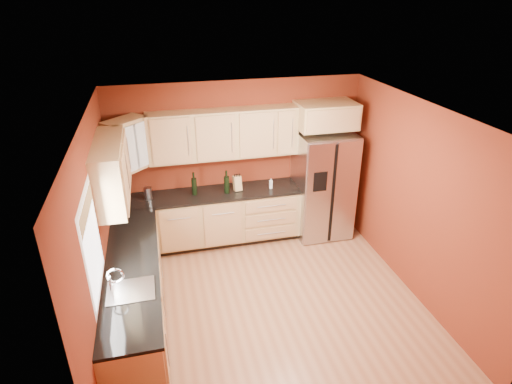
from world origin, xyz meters
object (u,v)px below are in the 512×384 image
refrigerator (323,185)px  soap_dispenser (271,183)px  knife_block (237,183)px  wine_bottle_a (194,184)px  canister_left (148,193)px

refrigerator → soap_dispenser: size_ratio=10.74×
refrigerator → knife_block: (-1.43, 0.08, 0.15)m
refrigerator → wine_bottle_a: 2.12m
wine_bottle_a → soap_dispenser: 1.23m
knife_block → soap_dispenser: 0.54m
refrigerator → knife_block: 1.44m
refrigerator → canister_left: bearing=178.4°
canister_left → soap_dispenser: (1.93, -0.07, -0.01)m
wine_bottle_a → soap_dispenser: wine_bottle_a is taller
canister_left → wine_bottle_a: bearing=0.0°
wine_bottle_a → refrigerator: bearing=-2.2°
refrigerator → soap_dispenser: bearing=179.1°
soap_dispenser → wine_bottle_a: bearing=176.9°
wine_bottle_a → knife_block: (0.68, -0.00, -0.07)m
knife_block → soap_dispenser: (0.54, -0.06, -0.04)m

